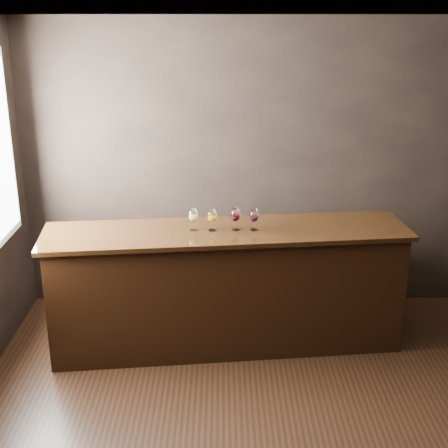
{
  "coord_description": "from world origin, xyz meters",
  "views": [
    {
      "loc": [
        -0.58,
        -3.6,
        2.89
      ],
      "look_at": [
        -0.56,
        1.34,
        1.14
      ],
      "focal_mm": 50.0,
      "sensor_mm": 36.0,
      "label": 1
    }
  ],
  "objects_px": {
    "glass_red_b": "(254,216)",
    "bar_counter": "(227,290)",
    "back_bar_shelf": "(235,273)",
    "glass_red_a": "(235,215)",
    "glass_white": "(193,216)",
    "glass_amber": "(212,217)"
  },
  "relations": [
    {
      "from": "glass_red_b",
      "to": "bar_counter",
      "type": "bearing_deg",
      "value": 177.79
    },
    {
      "from": "bar_counter",
      "to": "glass_white",
      "type": "relative_size",
      "value": 15.98
    },
    {
      "from": "bar_counter",
      "to": "glass_white",
      "type": "distance_m",
      "value": 0.75
    },
    {
      "from": "bar_counter",
      "to": "glass_red_b",
      "type": "relative_size",
      "value": 16.59
    },
    {
      "from": "glass_white",
      "to": "glass_red_b",
      "type": "height_order",
      "value": "glass_white"
    },
    {
      "from": "back_bar_shelf",
      "to": "glass_red_b",
      "type": "relative_size",
      "value": 11.78
    },
    {
      "from": "glass_red_a",
      "to": "back_bar_shelf",
      "type": "bearing_deg",
      "value": 88.66
    },
    {
      "from": "back_bar_shelf",
      "to": "glass_red_b",
      "type": "height_order",
      "value": "glass_red_b"
    },
    {
      "from": "glass_red_a",
      "to": "glass_amber",
      "type": "bearing_deg",
      "value": -176.65
    },
    {
      "from": "back_bar_shelf",
      "to": "glass_red_a",
      "type": "relative_size",
      "value": 11.17
    },
    {
      "from": "bar_counter",
      "to": "glass_amber",
      "type": "relative_size",
      "value": 16.45
    },
    {
      "from": "bar_counter",
      "to": "glass_red_a",
      "type": "relative_size",
      "value": 15.73
    },
    {
      "from": "glass_amber",
      "to": "glass_red_b",
      "type": "bearing_deg",
      "value": 1.24
    },
    {
      "from": "back_bar_shelf",
      "to": "glass_white",
      "type": "distance_m",
      "value": 1.15
    },
    {
      "from": "back_bar_shelf",
      "to": "glass_white",
      "type": "height_order",
      "value": "glass_white"
    },
    {
      "from": "bar_counter",
      "to": "back_bar_shelf",
      "type": "distance_m",
      "value": 0.71
    },
    {
      "from": "glass_red_a",
      "to": "glass_red_b",
      "type": "xyz_separation_m",
      "value": [
        0.16,
        -0.0,
        -0.01
      ]
    },
    {
      "from": "bar_counter",
      "to": "glass_white",
      "type": "xyz_separation_m",
      "value": [
        -0.28,
        -0.01,
        0.69
      ]
    },
    {
      "from": "bar_counter",
      "to": "glass_red_a",
      "type": "height_order",
      "value": "glass_red_a"
    },
    {
      "from": "bar_counter",
      "to": "glass_red_b",
      "type": "distance_m",
      "value": 0.72
    },
    {
      "from": "bar_counter",
      "to": "glass_amber",
      "type": "xyz_separation_m",
      "value": [
        -0.12,
        -0.02,
        0.69
      ]
    },
    {
      "from": "glass_white",
      "to": "glass_red_b",
      "type": "bearing_deg",
      "value": -0.22
    }
  ]
}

